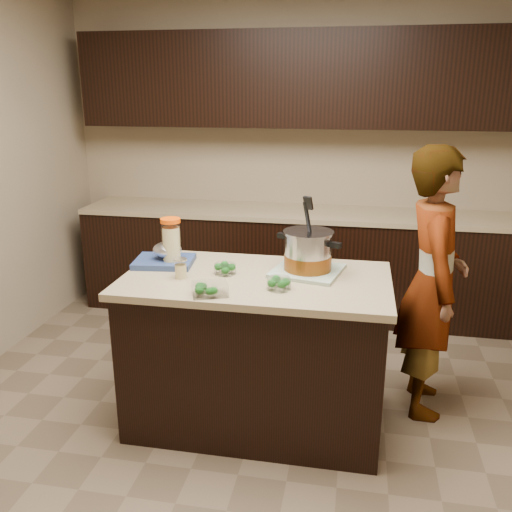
{
  "coord_description": "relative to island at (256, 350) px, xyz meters",
  "views": [
    {
      "loc": [
        0.52,
        -2.75,
        1.9
      ],
      "look_at": [
        0.0,
        0.0,
        1.02
      ],
      "focal_mm": 38.0,
      "sensor_mm": 36.0,
      "label": 1
    }
  ],
  "objects": [
    {
      "name": "stock_pot",
      "position": [
        0.27,
        0.13,
        0.56
      ],
      "size": [
        0.37,
        0.37,
        0.4
      ],
      "rotation": [
        0.0,
        0.0,
        -0.42
      ],
      "color": "#B7B7BC",
      "rests_on": "dish_towel"
    },
    {
      "name": "blue_tray",
      "position": [
        -0.56,
        0.12,
        0.49
      ],
      "size": [
        0.36,
        0.3,
        0.13
      ],
      "rotation": [
        0.0,
        0.0,
        0.12
      ],
      "color": "navy",
      "rests_on": "island"
    },
    {
      "name": "room_shell",
      "position": [
        0.0,
        0.0,
        1.26
      ],
      "size": [
        4.04,
        4.04,
        2.72
      ],
      "color": "tan",
      "rests_on": "ground"
    },
    {
      "name": "back_cabinets",
      "position": [
        0.0,
        1.74,
        0.49
      ],
      "size": [
        3.6,
        0.63,
        2.33
      ],
      "color": "black",
      "rests_on": "ground"
    },
    {
      "name": "island",
      "position": [
        0.0,
        0.0,
        0.0
      ],
      "size": [
        1.46,
        0.81,
        0.9
      ],
      "color": "black",
      "rests_on": "ground"
    },
    {
      "name": "person",
      "position": [
        0.98,
        0.35,
        0.35
      ],
      "size": [
        0.39,
        0.59,
        1.6
      ],
      "primitive_type": "imported",
      "rotation": [
        0.0,
        0.0,
        1.59
      ],
      "color": "gray",
      "rests_on": "ground"
    },
    {
      "name": "broccoli_tub_left",
      "position": [
        -0.18,
        0.02,
        0.47
      ],
      "size": [
        0.12,
        0.12,
        0.06
      ],
      "rotation": [
        0.0,
        0.0,
        -0.0
      ],
      "color": "silver",
      "rests_on": "island"
    },
    {
      "name": "dish_towel",
      "position": [
        0.27,
        0.13,
        0.46
      ],
      "size": [
        0.43,
        0.43,
        0.02
      ],
      "primitive_type": "cube",
      "rotation": [
        0.0,
        0.0,
        -0.22
      ],
      "color": "#567F5E",
      "rests_on": "island"
    },
    {
      "name": "mason_jar",
      "position": [
        -0.4,
        -0.09,
        0.5
      ],
      "size": [
        0.07,
        0.07,
        0.12
      ],
      "rotation": [
        0.0,
        0.0,
        0.01
      ],
      "color": "#D7C783",
      "rests_on": "island"
    },
    {
      "name": "ground_plane",
      "position": [
        0.0,
        0.0,
        -0.45
      ],
      "size": [
        4.0,
        4.0,
        0.0
      ],
      "primitive_type": "plane",
      "color": "brown",
      "rests_on": "ground"
    },
    {
      "name": "broccoli_tub_rect",
      "position": [
        -0.18,
        -0.31,
        0.48
      ],
      "size": [
        0.21,
        0.18,
        0.06
      ],
      "rotation": [
        0.0,
        0.0,
        0.38
      ],
      "color": "silver",
      "rests_on": "island"
    },
    {
      "name": "broccoli_tub_right",
      "position": [
        0.15,
        -0.16,
        0.48
      ],
      "size": [
        0.15,
        0.15,
        0.06
      ],
      "rotation": [
        0.0,
        0.0,
        0.23
      ],
      "color": "silver",
      "rests_on": "island"
    },
    {
      "name": "lemonade_pitcher",
      "position": [
        -0.51,
        0.1,
        0.58
      ],
      "size": [
        0.14,
        0.14,
        0.28
      ],
      "rotation": [
        0.0,
        0.0,
        0.23
      ],
      "color": "#D7C783",
      "rests_on": "island"
    }
  ]
}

